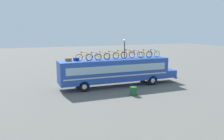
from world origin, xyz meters
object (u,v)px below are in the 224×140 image
rooftop_bicycle_4 (111,56)px  rooftop_bicycle_9 (153,54)px  bus (117,70)px  rooftop_bicycle_6 (128,55)px  rooftop_bicycle_3 (102,56)px  rooftop_bicycle_8 (146,54)px  rooftop_bicycle_2 (94,57)px  trash_bin (133,91)px  rooftop_bicycle_5 (120,55)px  street_lamp (124,53)px  rooftop_bicycle_7 (136,55)px  luggage_bag_1 (68,60)px  luggage_bag_2 (76,59)px  rooftop_bicycle_1 (84,57)px

rooftop_bicycle_4 → rooftop_bicycle_9: rooftop_bicycle_9 is taller
bus → rooftop_bicycle_6: rooftop_bicycle_6 is taller
rooftop_bicycle_3 → rooftop_bicycle_8: size_ratio=0.98×
rooftop_bicycle_3 → rooftop_bicycle_4: (1.07, 0.15, 0.01)m
rooftop_bicycle_2 → trash_bin: rooftop_bicycle_2 is taller
rooftop_bicycle_5 → rooftop_bicycle_6: 1.03m
rooftop_bicycle_5 → street_lamp: size_ratio=0.36×
rooftop_bicycle_3 → rooftop_bicycle_8: bearing=-0.6°
rooftop_bicycle_8 → rooftop_bicycle_7: bearing=166.5°
luggage_bag_1 → rooftop_bicycle_3: (3.47, -0.36, 0.22)m
rooftop_bicycle_2 → rooftop_bicycle_8: (6.01, 0.09, 0.03)m
rooftop_bicycle_5 → trash_bin: rooftop_bicycle_5 is taller
rooftop_bicycle_2 → rooftop_bicycle_9: (7.00, 0.17, 0.02)m
street_lamp → rooftop_bicycle_6: bearing=-111.3°
bus → luggage_bag_1: luggage_bag_1 is taller
rooftop_bicycle_6 → rooftop_bicycle_9: rooftop_bicycle_6 is taller
bus → rooftop_bicycle_7: size_ratio=8.13×
rooftop_bicycle_8 → rooftop_bicycle_2: bearing=-179.2°
luggage_bag_2 → rooftop_bicycle_4: 3.75m
luggage_bag_2 → rooftop_bicycle_3: bearing=-8.3°
rooftop_bicycle_6 → rooftop_bicycle_8: size_ratio=0.98×
luggage_bag_1 → rooftop_bicycle_8: (8.54, -0.41, 0.24)m
luggage_bag_1 → rooftop_bicycle_1: bearing=-19.5°
rooftop_bicycle_3 → rooftop_bicycle_7: bearing=2.9°
rooftop_bicycle_6 → rooftop_bicycle_3: bearing=-174.6°
bus → rooftop_bicycle_5: bearing=-3.2°
rooftop_bicycle_4 → street_lamp: bearing=54.8°
luggage_bag_1 → rooftop_bicycle_5: rooftop_bicycle_5 is taller
rooftop_bicycle_2 → rooftop_bicycle_3: bearing=8.4°
rooftop_bicycle_4 → street_lamp: size_ratio=0.37×
rooftop_bicycle_5 → luggage_bag_2: bearing=176.6°
rooftop_bicycle_2 → street_lamp: 9.03m
bus → rooftop_bicycle_9: rooftop_bicycle_9 is taller
street_lamp → rooftop_bicycle_5: bearing=-118.4°
rooftop_bicycle_3 → trash_bin: bearing=-65.8°
bus → street_lamp: bearing=58.7°
rooftop_bicycle_1 → rooftop_bicycle_8: rooftop_bicycle_8 is taller
luggage_bag_2 → rooftop_bicycle_4: size_ratio=0.30×
luggage_bag_1 → trash_bin: size_ratio=0.74×
luggage_bag_2 → street_lamp: 9.99m
rooftop_bicycle_9 → rooftop_bicycle_7: bearing=175.2°
bus → rooftop_bicycle_7: (2.35, 0.07, 1.58)m
bus → rooftop_bicycle_8: 3.77m
rooftop_bicycle_3 → street_lamp: 8.29m
rooftop_bicycle_4 → rooftop_bicycle_1: bearing=-174.1°
bus → trash_bin: size_ratio=16.50×
luggage_bag_1 → rooftop_bicycle_1: (1.47, -0.52, 0.24)m
rooftop_bicycle_9 → rooftop_bicycle_2: bearing=-178.6°
rooftop_bicycle_6 → luggage_bag_2: bearing=179.0°
rooftop_bicycle_3 → street_lamp: (5.39, 6.29, -0.44)m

